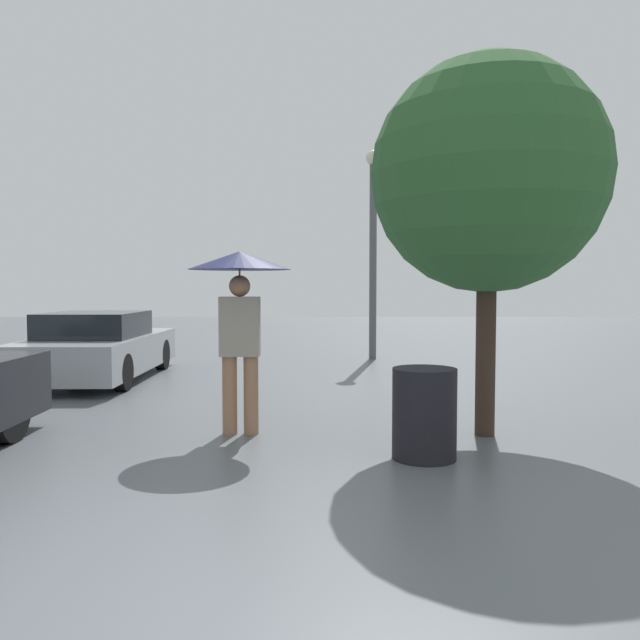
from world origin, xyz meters
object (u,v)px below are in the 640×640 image
(pedestrian, at_px, (240,290))
(parked_car_farthest, at_px, (99,348))
(tree, at_px, (488,176))
(trash_bin, at_px, (424,413))
(street_lamp, at_px, (373,236))

(pedestrian, xyz_separation_m, parked_car_farthest, (-2.84, 3.97, -0.99))
(tree, bearing_deg, parked_car_farthest, 143.20)
(parked_car_farthest, relative_size, trash_bin, 4.84)
(tree, bearing_deg, pedestrian, 177.91)
(parked_car_farthest, height_order, trash_bin, parked_car_farthest)
(pedestrian, height_order, trash_bin, pedestrian)
(trash_bin, bearing_deg, tree, 47.80)
(tree, xyz_separation_m, street_lamp, (-0.49, 6.99, -0.04))
(pedestrian, bearing_deg, street_lamp, 73.09)
(parked_car_farthest, xyz_separation_m, tree, (5.43, -4.07, 2.17))
(parked_car_farthest, distance_m, trash_bin, 6.78)
(parked_car_farthest, distance_m, tree, 7.13)
(pedestrian, bearing_deg, tree, -2.09)
(pedestrian, bearing_deg, trash_bin, -28.82)
(parked_car_farthest, relative_size, tree, 1.02)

